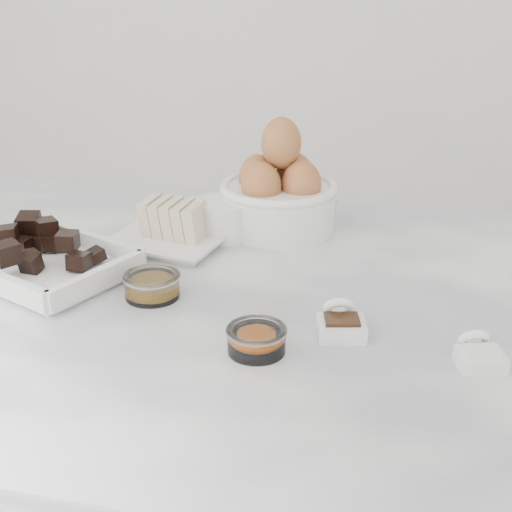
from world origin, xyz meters
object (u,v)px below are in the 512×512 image
at_px(vanilla_spoon, 341,323).
at_px(salt_spoon, 479,354).
at_px(chocolate_dish, 43,257).
at_px(honey_bowl, 152,285).
at_px(zest_bowl, 257,338).
at_px(sugar_ramekin, 227,217).
at_px(butter_plate, 170,227).
at_px(egg_bowl, 279,194).

bearing_deg(vanilla_spoon, salt_spoon, -12.03).
height_order(vanilla_spoon, salt_spoon, vanilla_spoon).
xyz_separation_m(vanilla_spoon, salt_spoon, (0.15, -0.03, -0.00)).
xyz_separation_m(chocolate_dish, vanilla_spoon, (0.41, -0.07, -0.01)).
height_order(honey_bowl, zest_bowl, honey_bowl).
distance_m(vanilla_spoon, salt_spoon, 0.15).
relative_size(chocolate_dish, sugar_ramekin, 2.92).
height_order(chocolate_dish, sugar_ramekin, chocolate_dish).
distance_m(butter_plate, zest_bowl, 0.35).
bearing_deg(honey_bowl, zest_bowl, -32.20).
distance_m(chocolate_dish, honey_bowl, 0.17).
distance_m(honey_bowl, salt_spoon, 0.40).
relative_size(butter_plate, salt_spoon, 2.71).
relative_size(honey_bowl, salt_spoon, 1.09).
relative_size(butter_plate, sugar_ramekin, 1.93).
height_order(sugar_ramekin, salt_spoon, sugar_ramekin).
bearing_deg(salt_spoon, egg_bowl, 129.79).
bearing_deg(sugar_ramekin, vanilla_spoon, -51.93).
bearing_deg(chocolate_dish, sugar_ramekin, 43.74).
bearing_deg(salt_spoon, sugar_ramekin, 140.27).
height_order(honey_bowl, vanilla_spoon, vanilla_spoon).
distance_m(butter_plate, salt_spoon, 0.50).
bearing_deg(salt_spoon, butter_plate, 149.98).
bearing_deg(sugar_ramekin, butter_plate, -147.75).
bearing_deg(honey_bowl, chocolate_dish, 168.93).
relative_size(sugar_ramekin, vanilla_spoon, 1.27).
xyz_separation_m(chocolate_dish, honey_bowl, (0.17, -0.03, -0.01)).
relative_size(chocolate_dish, vanilla_spoon, 3.71).
height_order(zest_bowl, vanilla_spoon, vanilla_spoon).
relative_size(chocolate_dish, egg_bowl, 1.49).
bearing_deg(zest_bowl, butter_plate, 125.46).
bearing_deg(butter_plate, sugar_ramekin, 32.25).
relative_size(sugar_ramekin, zest_bowl, 1.39).
height_order(butter_plate, egg_bowl, egg_bowl).
bearing_deg(chocolate_dish, butter_plate, 48.96).
distance_m(butter_plate, egg_bowl, 0.18).
bearing_deg(honey_bowl, egg_bowl, 68.91).
xyz_separation_m(butter_plate, honey_bowl, (0.04, -0.18, -0.01)).
height_order(chocolate_dish, egg_bowl, egg_bowl).
height_order(sugar_ramekin, vanilla_spoon, sugar_ramekin).
bearing_deg(chocolate_dish, vanilla_spoon, -9.91).
bearing_deg(honey_bowl, sugar_ramekin, 81.22).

